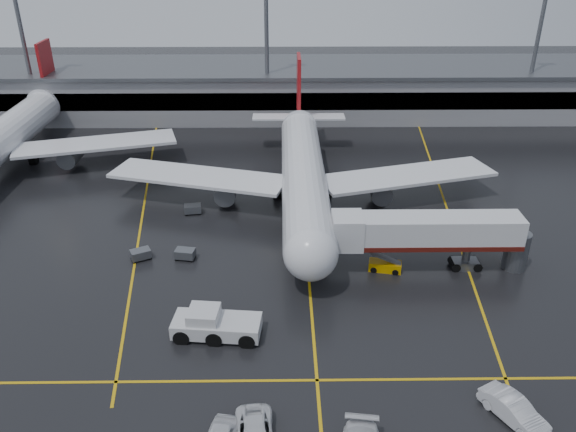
{
  "coord_description": "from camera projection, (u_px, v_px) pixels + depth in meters",
  "views": [
    {
      "loc": [
        -2.65,
        -55.59,
        31.61
      ],
      "look_at": [
        -2.0,
        -2.0,
        4.0
      ],
      "focal_mm": 35.86,
      "sensor_mm": 36.0,
      "label": 1
    }
  ],
  "objects": [
    {
      "name": "pushback_tractor",
      "position": [
        214.0,
        325.0,
        48.78
      ],
      "size": [
        7.7,
        3.86,
        2.66
      ],
      "color": "silver",
      "rests_on": "ground"
    },
    {
      "name": "apron_line_stop",
      "position": [
        317.0,
        380.0,
        44.36
      ],
      "size": [
        60.0,
        0.25,
        0.02
      ],
      "primitive_type": "cube",
      "color": "gold",
      "rests_on": "ground"
    },
    {
      "name": "apron_line_centre",
      "position": [
        306.0,
        240.0,
        63.92
      ],
      "size": [
        0.25,
        90.0,
        0.02
      ],
      "primitive_type": "cube",
      "color": "gold",
      "rests_on": "ground"
    },
    {
      "name": "light_mast_mid",
      "position": [
        267.0,
        37.0,
        94.58
      ],
      "size": [
        3.0,
        1.2,
        25.45
      ],
      "color": "#595B60",
      "rests_on": "ground"
    },
    {
      "name": "apron_line_left",
      "position": [
        145.0,
        201.0,
        72.59
      ],
      "size": [
        9.99,
        69.35,
        0.02
      ],
      "primitive_type": "cube",
      "rotation": [
        0.0,
        0.0,
        0.14
      ],
      "color": "gold",
      "rests_on": "ground"
    },
    {
      "name": "second_airliner",
      "position": [
        2.0,
        139.0,
        80.83
      ],
      "size": [
        48.8,
        45.6,
        14.1
      ],
      "color": "silver",
      "rests_on": "ground"
    },
    {
      "name": "baggage_cart_b",
      "position": [
        141.0,
        254.0,
        59.95
      ],
      "size": [
        2.37,
        2.07,
        1.12
      ],
      "color": "#595B60",
      "rests_on": "ground"
    },
    {
      "name": "baggage_cart_c",
      "position": [
        193.0,
        209.0,
        69.37
      ],
      "size": [
        2.17,
        1.58,
        1.12
      ],
      "color": "#595B60",
      "rests_on": "ground"
    },
    {
      "name": "apron_line_right",
      "position": [
        444.0,
        200.0,
        73.0
      ],
      "size": [
        7.57,
        69.64,
        0.02
      ],
      "primitive_type": "cube",
      "rotation": [
        0.0,
        0.0,
        -0.1
      ],
      "color": "gold",
      "rests_on": "ground"
    },
    {
      "name": "main_airliner",
      "position": [
        303.0,
        171.0,
        70.62
      ],
      "size": [
        48.8,
        45.6,
        14.1
      ],
      "color": "silver",
      "rests_on": "ground"
    },
    {
      "name": "light_mast_right",
      "position": [
        538.0,
        37.0,
        95.06
      ],
      "size": [
        3.0,
        1.2,
        25.45
      ],
      "color": "#595B60",
      "rests_on": "ground"
    },
    {
      "name": "jet_bridge",
      "position": [
        428.0,
        234.0,
        56.92
      ],
      "size": [
        19.9,
        3.4,
        6.05
      ],
      "color": "silver",
      "rests_on": "ground"
    },
    {
      "name": "ground",
      "position": [
        306.0,
        240.0,
        63.92
      ],
      "size": [
        220.0,
        220.0,
        0.0
      ],
      "primitive_type": "plane",
      "color": "black",
      "rests_on": "ground"
    },
    {
      "name": "light_mast_left",
      "position": [
        23.0,
        38.0,
        94.14
      ],
      "size": [
        3.0,
        1.2,
        25.45
      ],
      "color": "#595B60",
      "rests_on": "ground"
    },
    {
      "name": "terminal",
      "position": [
        296.0,
        89.0,
        104.55
      ],
      "size": [
        122.0,
        19.0,
        8.6
      ],
      "color": "gray",
      "rests_on": "ground"
    },
    {
      "name": "belt_loader",
      "position": [
        385.0,
        266.0,
        58.11
      ],
      "size": [
        3.45,
        2.08,
        2.05
      ],
      "color": "#C58A04",
      "rests_on": "ground"
    },
    {
      "name": "baggage_cart_a",
      "position": [
        185.0,
        254.0,
        60.03
      ],
      "size": [
        2.19,
        1.62,
        1.12
      ],
      "color": "#595B60",
      "rests_on": "ground"
    },
    {
      "name": "service_van_c",
      "position": [
        514.0,
        410.0,
        40.5
      ],
      "size": [
        4.21,
        5.48,
        1.73
      ],
      "primitive_type": "imported",
      "rotation": [
        0.0,
        0.0,
        0.52
      ],
      "color": "silver",
      "rests_on": "ground"
    }
  ]
}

